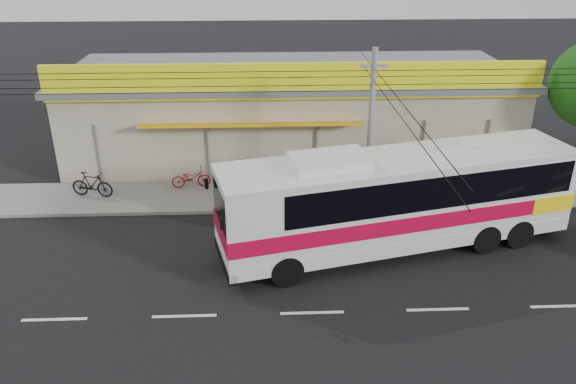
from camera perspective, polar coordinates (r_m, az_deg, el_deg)
name	(u,v)px	position (r m, az deg, el deg)	size (l,w,h in m)	color
ground	(306,269)	(20.10, 1.88, -7.85)	(120.00, 120.00, 0.00)	black
sidewalk	(297,195)	(25.30, 0.91, -0.29)	(30.00, 3.20, 0.15)	gray
lane_markings	(312,313)	(18.06, 2.46, -12.17)	(50.00, 0.12, 0.01)	silver
storefront_building	(291,111)	(29.66, 0.32, 8.22)	(22.60, 9.20, 5.70)	#A9A088
coach_bus	(404,195)	(20.82, 11.68, -0.32)	(13.43, 5.85, 4.05)	silver
motorbike_red	(191,178)	(26.07, -9.83, 1.42)	(0.61, 1.76, 0.92)	maroon
motorbike_dark	(92,184)	(26.22, -19.30, 0.73)	(0.54, 1.92, 1.15)	black
utility_pole	(373,80)	(22.03, 8.66, 11.21)	(34.00, 14.00, 6.96)	slate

